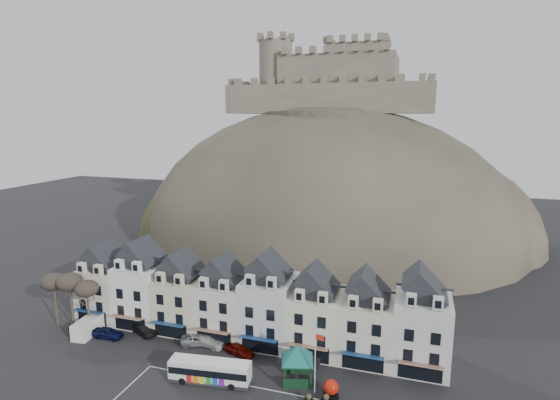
{
  "coord_description": "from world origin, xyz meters",
  "views": [
    {
      "loc": [
        22.11,
        -38.22,
        31.41
      ],
      "look_at": [
        2.39,
        24.0,
        18.81
      ],
      "focal_mm": 28.0,
      "sensor_mm": 36.0,
      "label": 1
    }
  ],
  "objects_px": {
    "car_white": "(208,340)",
    "bus": "(210,370)",
    "car_maroon": "(239,350)",
    "white_van": "(88,327)",
    "car_silver": "(200,339)",
    "car_navy": "(108,333)",
    "bus_shelter": "(298,353)",
    "car_charcoal": "(308,357)",
    "red_buoy": "(331,389)",
    "car_black": "(143,329)",
    "flagpole": "(316,359)"
  },
  "relations": [
    {
      "from": "flagpole",
      "to": "car_charcoal",
      "type": "bearing_deg",
      "value": 111.39
    },
    {
      "from": "red_buoy",
      "to": "car_navy",
      "type": "distance_m",
      "value": 33.44
    },
    {
      "from": "red_buoy",
      "to": "car_black",
      "type": "height_order",
      "value": "red_buoy"
    },
    {
      "from": "car_white",
      "to": "bus",
      "type": "bearing_deg",
      "value": -141.88
    },
    {
      "from": "bus_shelter",
      "to": "red_buoy",
      "type": "distance_m",
      "value": 5.48
    },
    {
      "from": "flagpole",
      "to": "car_silver",
      "type": "xyz_separation_m",
      "value": [
        -17.96,
        6.02,
        -3.65
      ]
    },
    {
      "from": "bus",
      "to": "car_black",
      "type": "height_order",
      "value": "bus"
    },
    {
      "from": "car_white",
      "to": "car_silver",
      "type": "bearing_deg",
      "value": 99.7
    },
    {
      "from": "car_navy",
      "to": "car_maroon",
      "type": "distance_m",
      "value": 19.88
    },
    {
      "from": "bus",
      "to": "car_silver",
      "type": "xyz_separation_m",
      "value": [
        -5.45,
        7.67,
        -0.8
      ]
    },
    {
      "from": "car_white",
      "to": "flagpole",
      "type": "bearing_deg",
      "value": -100.16
    },
    {
      "from": "car_navy",
      "to": "car_charcoal",
      "type": "relative_size",
      "value": 1.07
    },
    {
      "from": "car_black",
      "to": "car_white",
      "type": "distance_m",
      "value": 10.49
    },
    {
      "from": "flagpole",
      "to": "car_charcoal",
      "type": "distance_m",
      "value": 7.44
    },
    {
      "from": "car_black",
      "to": "car_maroon",
      "type": "relative_size",
      "value": 1.11
    },
    {
      "from": "bus",
      "to": "white_van",
      "type": "relative_size",
      "value": 1.86
    },
    {
      "from": "car_black",
      "to": "car_charcoal",
      "type": "distance_m",
      "value": 24.8
    },
    {
      "from": "bus",
      "to": "flagpole",
      "type": "relative_size",
      "value": 1.31
    },
    {
      "from": "white_van",
      "to": "car_silver",
      "type": "bearing_deg",
      "value": 1.49
    },
    {
      "from": "car_charcoal",
      "to": "red_buoy",
      "type": "bearing_deg",
      "value": -169.57
    },
    {
      "from": "white_van",
      "to": "car_maroon",
      "type": "relative_size",
      "value": 1.26
    },
    {
      "from": "car_charcoal",
      "to": "white_van",
      "type": "bearing_deg",
      "value": 70.53
    },
    {
      "from": "car_white",
      "to": "car_maroon",
      "type": "xyz_separation_m",
      "value": [
        5.11,
        -0.99,
        -0.02
      ]
    },
    {
      "from": "flagpole",
      "to": "car_black",
      "type": "distance_m",
      "value": 28.05
    },
    {
      "from": "bus",
      "to": "car_maroon",
      "type": "xyz_separation_m",
      "value": [
        0.95,
        6.68,
        -0.8
      ]
    },
    {
      "from": "bus",
      "to": "flagpole",
      "type": "height_order",
      "value": "flagpole"
    },
    {
      "from": "flagpole",
      "to": "white_van",
      "type": "height_order",
      "value": "flagpole"
    },
    {
      "from": "bus_shelter",
      "to": "car_black",
      "type": "xyz_separation_m",
      "value": [
        -24.55,
        4.31,
        -2.91
      ]
    },
    {
      "from": "flagpole",
      "to": "white_van",
      "type": "distance_m",
      "value": 35.09
    },
    {
      "from": "car_navy",
      "to": "white_van",
      "type": "bearing_deg",
      "value": 87.99
    },
    {
      "from": "car_maroon",
      "to": "flagpole",
      "type": "bearing_deg",
      "value": -94.17
    },
    {
      "from": "white_van",
      "to": "car_white",
      "type": "bearing_deg",
      "value": 0.89
    },
    {
      "from": "bus_shelter",
      "to": "car_navy",
      "type": "height_order",
      "value": "bus_shelter"
    },
    {
      "from": "bus_shelter",
      "to": "car_white",
      "type": "bearing_deg",
      "value": 147.64
    },
    {
      "from": "bus",
      "to": "car_charcoal",
      "type": "bearing_deg",
      "value": 30.06
    },
    {
      "from": "white_van",
      "to": "car_charcoal",
      "type": "relative_size",
      "value": 1.27
    },
    {
      "from": "bus",
      "to": "white_van",
      "type": "xyz_separation_m",
      "value": [
        -22.25,
        5.17,
        -0.35
      ]
    },
    {
      "from": "bus_shelter",
      "to": "car_black",
      "type": "height_order",
      "value": "bus_shelter"
    },
    {
      "from": "car_navy",
      "to": "bus",
      "type": "bearing_deg",
      "value": -107.34
    },
    {
      "from": "bus_shelter",
      "to": "car_charcoal",
      "type": "xyz_separation_m",
      "value": [
        0.25,
        4.31,
        -2.99
      ]
    },
    {
      "from": "red_buoy",
      "to": "car_white",
      "type": "xyz_separation_m",
      "value": [
        -18.51,
        6.17,
        -0.35
      ]
    },
    {
      "from": "car_silver",
      "to": "car_white",
      "type": "bearing_deg",
      "value": -114.77
    },
    {
      "from": "bus",
      "to": "car_white",
      "type": "xyz_separation_m",
      "value": [
        -4.15,
        7.67,
        -0.78
      ]
    },
    {
      "from": "bus",
      "to": "car_silver",
      "type": "height_order",
      "value": "bus"
    },
    {
      "from": "red_buoy",
      "to": "bus_shelter",
      "type": "bearing_deg",
      "value": 157.42
    },
    {
      "from": "flagpole",
      "to": "car_black",
      "type": "xyz_separation_m",
      "value": [
        -27.16,
        6.02,
        -3.6
      ]
    },
    {
      "from": "car_black",
      "to": "white_van",
      "type": "bearing_deg",
      "value": 132.67
    },
    {
      "from": "white_van",
      "to": "car_maroon",
      "type": "distance_m",
      "value": 23.26
    },
    {
      "from": "bus",
      "to": "car_silver",
      "type": "relative_size",
      "value": 1.94
    },
    {
      "from": "white_van",
      "to": "car_white",
      "type": "xyz_separation_m",
      "value": [
        18.1,
        2.5,
        -0.43
      ]
    }
  ]
}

